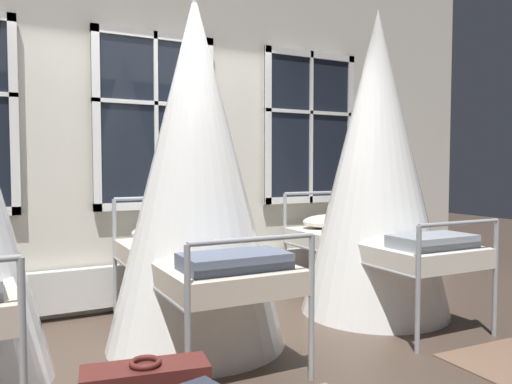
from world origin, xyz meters
name	(u,v)px	position (x,y,z in m)	size (l,w,h in m)	color
ground	(211,351)	(0.00, 0.00, 0.00)	(19.80, 19.80, 0.00)	#4C3D33
back_wall_with_windows	(152,118)	(0.00, 1.40, 1.77)	(7.89, 0.10, 3.54)	beige
window_bank	(157,193)	(0.00, 1.28, 1.07)	(4.57, 0.10, 2.48)	black
cot_second	(195,176)	(-0.03, 0.20, 1.25)	(1.32, 1.93, 2.58)	#9EA3A8
cot_third	(376,167)	(1.70, 0.21, 1.31)	(1.32, 1.93, 2.71)	#9EA3A8
rug_third	(507,360)	(1.72, -1.11, 0.01)	(0.80, 0.56, 0.01)	brown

